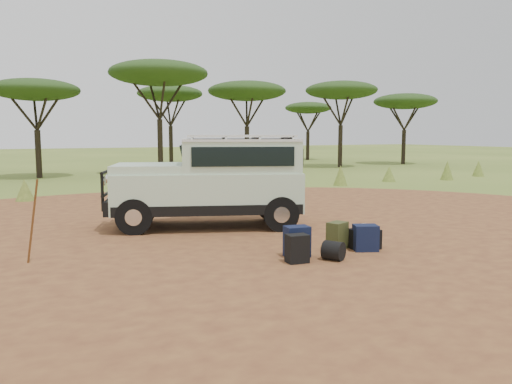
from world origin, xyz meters
name	(u,v)px	position (x,y,z in m)	size (l,w,h in m)	color
ground	(223,250)	(0.00, 0.00, 0.00)	(140.00, 140.00, 0.00)	#576C26
dirt_clearing	(223,250)	(0.00, 0.00, 0.00)	(23.00, 23.00, 0.01)	brown
grass_fringe	(126,186)	(0.12, 8.67, 0.40)	(36.60, 1.60, 0.90)	#576C26
acacia_treeline	(89,83)	(0.75, 19.81, 4.87)	(46.70, 13.20, 6.26)	black
safari_vehicle	(214,183)	(0.76, 2.28, 1.03)	(4.67, 3.13, 2.13)	beige
walking_staff	(33,222)	(-3.20, 0.53, 0.71)	(0.03, 0.03, 1.44)	brown
backpack_black	(297,249)	(0.75, -1.42, 0.24)	(0.36, 0.26, 0.49)	black
backpack_navy	(297,242)	(0.96, -1.07, 0.28)	(0.42, 0.30, 0.55)	#111936
backpack_olive	(337,236)	(1.95, -0.91, 0.26)	(0.37, 0.27, 0.52)	#3C431F
duffel_navy	(365,238)	(2.33, -1.26, 0.24)	(0.43, 0.32, 0.49)	#111936
hard_case	(364,239)	(2.42, -1.12, 0.19)	(0.53, 0.38, 0.38)	black
stuff_sack	(333,251)	(1.39, -1.56, 0.17)	(0.33, 0.33, 0.33)	black
safari_hat	(365,227)	(2.42, -1.12, 0.41)	(0.34, 0.34, 0.10)	beige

